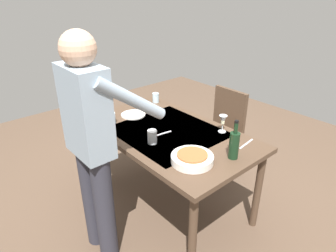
# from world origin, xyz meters

# --- Properties ---
(ground_plane) EXTENTS (6.00, 6.00, 0.00)m
(ground_plane) POSITION_xyz_m (0.00, 0.00, 0.00)
(ground_plane) COLOR brown
(dining_table) EXTENTS (1.53, 0.90, 0.78)m
(dining_table) POSITION_xyz_m (0.00, 0.00, 0.70)
(dining_table) COLOR #4C3828
(dining_table) RESTS_ON ground_plane
(chair_near) EXTENTS (0.40, 0.40, 0.91)m
(chair_near) POSITION_xyz_m (0.07, -0.83, 0.53)
(chair_near) COLOR #352114
(chair_near) RESTS_ON ground_plane
(person_server) EXTENTS (0.42, 0.61, 1.69)m
(person_server) POSITION_xyz_m (-0.05, 0.71, 0.96)
(person_server) COLOR #2D2D38
(person_server) RESTS_ON ground_plane
(wine_bottle) EXTENTS (0.07, 0.07, 0.30)m
(wine_bottle) POSITION_xyz_m (-0.62, -0.08, 0.89)
(wine_bottle) COLOR black
(wine_bottle) RESTS_ON dining_table
(wine_glass_left) EXTENTS (0.07, 0.07, 0.15)m
(wine_glass_left) POSITION_xyz_m (-0.31, -0.34, 0.88)
(wine_glass_left) COLOR white
(wine_glass_left) RESTS_ON dining_table
(water_cup_near_left) EXTENTS (0.07, 0.07, 0.10)m
(water_cup_near_left) POSITION_xyz_m (0.60, -0.35, 0.83)
(water_cup_near_left) COLOR silver
(water_cup_near_left) RESTS_ON dining_table
(water_cup_near_right) EXTENTS (0.07, 0.07, 0.11)m
(water_cup_near_right) POSITION_xyz_m (-0.07, 0.23, 0.83)
(water_cup_near_right) COLOR silver
(water_cup_near_right) RESTS_ON dining_table
(water_cup_far_left) EXTENTS (0.07, 0.07, 0.10)m
(water_cup_far_left) POSITION_xyz_m (0.45, 0.28, 0.83)
(water_cup_far_left) COLOR silver
(water_cup_far_left) RESTS_ON dining_table
(serving_bowl_pasta) EXTENTS (0.30, 0.30, 0.07)m
(serving_bowl_pasta) POSITION_xyz_m (-0.47, 0.19, 0.81)
(serving_bowl_pasta) COLOR white
(serving_bowl_pasta) RESTS_ON dining_table
(dinner_plate_near) EXTENTS (0.23, 0.23, 0.01)m
(dinner_plate_near) POSITION_xyz_m (0.47, 0.03, 0.78)
(dinner_plate_near) COLOR white
(dinner_plate_near) RESTS_ON dining_table
(table_knife) EXTENTS (0.04, 0.20, 0.00)m
(table_knife) POSITION_xyz_m (-0.57, -0.32, 0.78)
(table_knife) COLOR silver
(table_knife) RESTS_ON dining_table
(table_fork) EXTENTS (0.04, 0.18, 0.00)m
(table_fork) POSITION_xyz_m (-0.01, 0.07, 0.78)
(table_fork) COLOR silver
(table_fork) RESTS_ON dining_table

